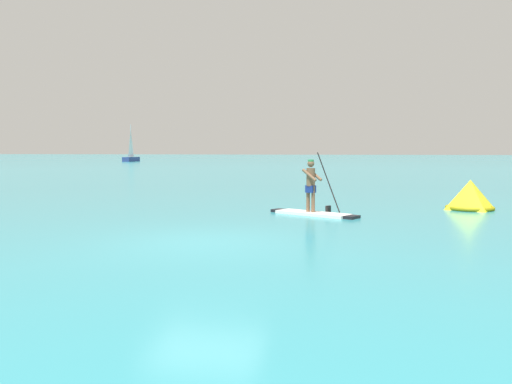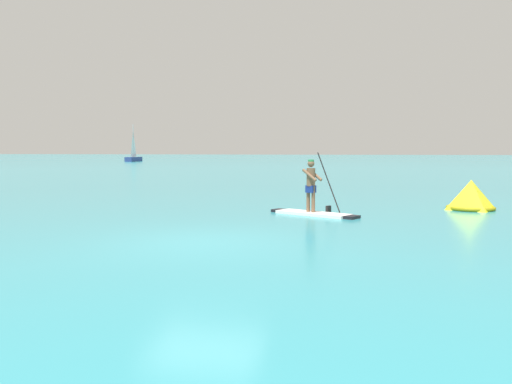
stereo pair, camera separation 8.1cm
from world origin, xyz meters
name	(u,v)px [view 1 (the left image)]	position (x,y,z in m)	size (l,w,h in m)	color
ground	(205,241)	(0.00, 0.00, 0.00)	(440.00, 440.00, 0.00)	teal
paddleboarder_mid_center	(313,203)	(1.75, 5.29, 0.38)	(2.86, 1.79, 1.96)	white
race_marker_buoy	(470,197)	(6.68, 7.93, 0.43)	(1.69, 1.69, 0.99)	yellow
sailboat_left_horizon	(131,157)	(-37.50, 75.29, 0.84)	(1.28, 4.34, 6.36)	navy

